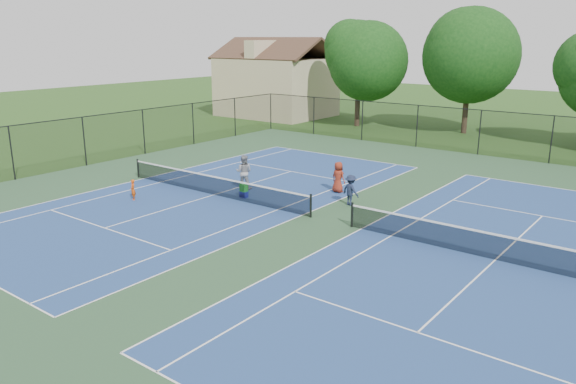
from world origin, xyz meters
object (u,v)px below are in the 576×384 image
Objects in this scene: tree_back_a at (359,56)px; clapboard_house at (276,84)px; child_player at (133,190)px; bystander_c at (338,177)px; ball_hopper at (244,188)px; instructor at (244,172)px; bystander_b at (351,190)px; tree_back_b at (470,51)px; ball_crate at (244,194)px.

tree_back_a is 0.85× the size of clapboard_house.
tree_back_a is 27.79m from child_player.
ball_hopper is at bearing 57.53° from bystander_c.
instructor is 1.73m from ball_hopper.
bystander_b is at bearing 22.95° from ball_hopper.
ball_crate is (-1.51, -25.42, -6.44)m from tree_back_b.
bystander_c is 4.88m from ball_crate.
clapboard_house is at bearing 125.62° from ball_hopper.
instructor is (16.38, -23.15, -2.19)m from clapboard_house.
clapboard_house is 27.69× the size of ball_hopper.
tree_back_a is 5.77× the size of bystander_c.
clapboard_house is at bearing 125.62° from ball_crate.
instructor is at bearing 84.26° from child_player.
bystander_b is (3.37, -23.35, -5.86)m from tree_back_b.
child_player is at bearing -64.24° from clapboard_house.
clapboard_house reaches higher than bystander_c.
ball_hopper is at bearing 37.07° from bystander_b.
tree_back_a reaches higher than bystander_b.
tree_back_a is at bearing -5.71° from clapboard_house.
ball_hopper is (3.98, 3.59, -0.00)m from child_player.
instructor reaches higher than bystander_b.
clapboard_house is at bearing -30.86° from bystander_b.
child_player is (13.51, -28.01, -2.58)m from clapboard_house.
ball_hopper reaches higher than ball_crate.
clapboard_house is 10.63× the size of child_player.
child_player is 0.64× the size of bystander_c.
clapboard_house is 30.18m from ball_crate.
ball_crate is at bearing 37.07° from bystander_b.
clapboard_house reaches higher than child_player.
clapboard_house reaches higher than instructor.
tree_back_a reaches higher than child_player.
child_player is 10.18m from bystander_c.
instructor is 1.84m from ball_crate.
tree_back_b reaches higher than instructor.
clapboard_house is 31.21m from child_player.
instructor is (2.87, 4.86, 0.39)m from child_player.
tree_back_b is 6.82× the size of bystander_b.
tree_back_a is 25.28m from ball_crate.
tree_back_a reaches higher than bystander_c.
bystander_b is (22.37, -22.35, -2.36)m from clapboard_house.
bystander_b is 5.30m from ball_hopper.
child_player is 5.38m from ball_crate.
bystander_c is (1.65, -21.76, -5.80)m from tree_back_b.
tree_back_b is 27.79× the size of ball_crate.
bystander_b reaches higher than ball_crate.
ball_crate is at bearing -54.38° from clapboard_house.
tree_back_a is 6.22× the size of bystander_b.
ball_hopper is at bearing 107.05° from instructor.
ball_crate is (-4.87, -2.06, -0.58)m from bystander_b.
tree_back_b is (9.00, 2.00, 0.56)m from tree_back_a.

